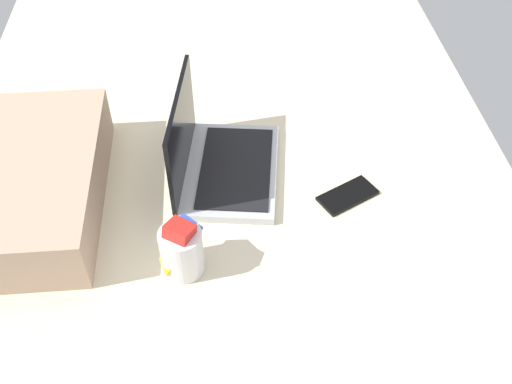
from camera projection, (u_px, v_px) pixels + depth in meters
The scene contains 5 objects.
bed_mattress at pixel (229, 175), 158.81cm from camera, with size 180.00×140.00×18.00cm, color beige.
laptop at pixel (217, 160), 143.18cm from camera, with size 35.85×27.32×23.00cm.
snack_cup at pixel (181, 249), 121.50cm from camera, with size 9.96×9.71×13.98cm.
cell_phone at pixel (348, 195), 140.32cm from camera, with size 6.80×14.00×0.80cm, color black.
pillow at pixel (19, 183), 134.54cm from camera, with size 52.00×36.00×13.00cm, color tan.
Camera 1 is at (-114.68, 2.27, 119.18)cm, focal length 41.62 mm.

